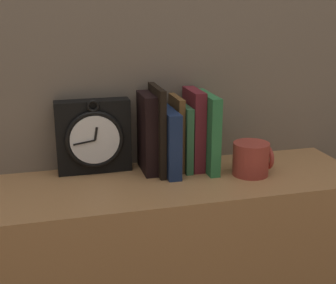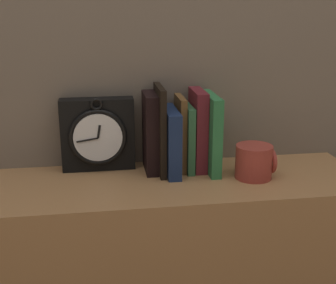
{
  "view_description": "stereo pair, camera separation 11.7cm",
  "coord_description": "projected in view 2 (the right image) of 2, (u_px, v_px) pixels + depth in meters",
  "views": [
    {
      "loc": [
        -0.28,
        -1.08,
        1.18
      ],
      "look_at": [
        0.0,
        0.0,
        0.84
      ],
      "focal_mm": 50.0,
      "sensor_mm": 36.0,
      "label": 1
    },
    {
      "loc": [
        -0.17,
        -1.11,
        1.18
      ],
      "look_at": [
        0.0,
        0.0,
        0.84
      ],
      "focal_mm": 50.0,
      "sensor_mm": 36.0,
      "label": 2
    }
  ],
  "objects": [
    {
      "name": "book_slot4_green",
      "position": [
        188.0,
        137.0,
        1.27
      ],
      "size": [
        0.02,
        0.13,
        0.18
      ],
      "color": "#30623C",
      "rests_on": "bookshelf"
    },
    {
      "name": "book_slot2_navy",
      "position": [
        171.0,
        141.0,
        1.24
      ],
      "size": [
        0.03,
        0.16,
        0.17
      ],
      "color": "navy",
      "rests_on": "bookshelf"
    },
    {
      "name": "mug",
      "position": [
        255.0,
        162.0,
        1.21
      ],
      "size": [
        0.1,
        0.1,
        0.09
      ],
      "color": "#9E382D",
      "rests_on": "bookshelf"
    },
    {
      "name": "book_slot1_black",
      "position": [
        160.0,
        130.0,
        1.24
      ],
      "size": [
        0.02,
        0.14,
        0.23
      ],
      "color": "black",
      "rests_on": "bookshelf"
    },
    {
      "name": "book_slot6_green",
      "position": [
        210.0,
        133.0,
        1.25
      ],
      "size": [
        0.03,
        0.16,
        0.21
      ],
      "color": "#2C7440",
      "rests_on": "bookshelf"
    },
    {
      "name": "book_slot5_maroon",
      "position": [
        198.0,
        130.0,
        1.27
      ],
      "size": [
        0.03,
        0.12,
        0.22
      ],
      "color": "maroon",
      "rests_on": "bookshelf"
    },
    {
      "name": "book_slot0_black",
      "position": [
        150.0,
        133.0,
        1.25
      ],
      "size": [
        0.03,
        0.12,
        0.21
      ],
      "color": "black",
      "rests_on": "bookshelf"
    },
    {
      "name": "book_slot3_brown",
      "position": [
        180.0,
        133.0,
        1.27
      ],
      "size": [
        0.02,
        0.11,
        0.2
      ],
      "color": "brown",
      "rests_on": "bookshelf"
    },
    {
      "name": "clock",
      "position": [
        98.0,
        135.0,
        1.26
      ],
      "size": [
        0.2,
        0.06,
        0.2
      ],
      "color": "black",
      "rests_on": "bookshelf"
    }
  ]
}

